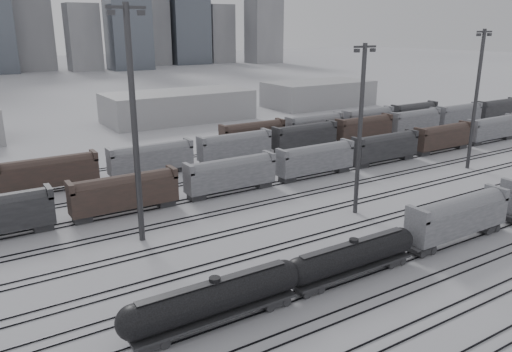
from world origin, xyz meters
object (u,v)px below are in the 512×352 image
tank_car_b (353,256)px  hopper_car_a (458,215)px  light_mast_c (360,127)px  tank_car_a (215,298)px

tank_car_b → hopper_car_a: 16.99m
tank_car_b → light_mast_c: light_mast_c is taller
hopper_car_a → light_mast_c: 16.90m
tank_car_b → hopper_car_a: size_ratio=1.08×
tank_car_a → hopper_car_a: 33.12m
tank_car_b → light_mast_c: (13.50, 13.94, 9.94)m
light_mast_c → tank_car_a: bearing=-154.8°
tank_car_a → tank_car_b: tank_car_a is taller
hopper_car_a → tank_car_b: bearing=180.0°
light_mast_c → tank_car_b: bearing=-134.1°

